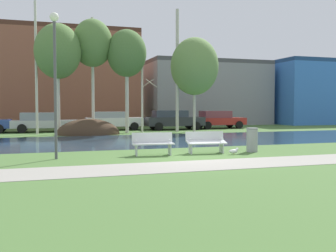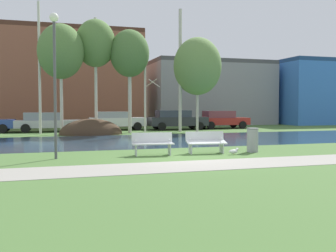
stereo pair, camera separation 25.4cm
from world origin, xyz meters
The scene contains 23 objects.
ground_plane centered at (0.00, 10.00, 0.00)m, with size 120.00×120.00×0.00m, color #476B33.
paved_path_strip centered at (0.00, -1.85, 0.01)m, with size 60.00×2.14×0.01m, color gray.
river_band centered at (0.00, 7.55, 0.00)m, with size 80.00×8.54×0.01m, color #284256.
soil_mound centered at (-2.30, 12.94, 0.00)m, with size 4.19×2.52×2.12m, color #423021.
bench_left centered at (-1.10, 1.10, 0.47)m, with size 1.65×0.71×0.87m.
bench_right centered at (1.12, 1.10, 0.47)m, with size 1.65×0.71×0.87m.
trash_bin centered at (3.13, 0.94, 0.52)m, with size 0.49×0.49×1.00m.
seagull centered at (2.01, 0.38, 0.13)m, with size 0.44×0.16×0.26m.
streetlamp centered at (-4.70, 1.10, 3.49)m, with size 0.32×0.32×5.20m.
birch_far_left centered at (-5.52, 14.39, 4.53)m, with size 1.38×2.14×8.95m.
birch_left centered at (-4.16, 13.77, 5.54)m, with size 3.07×3.07×7.40m.
birch_center_left centered at (-1.78, 14.48, 6.29)m, with size 2.79×2.79×8.10m.
birch_center centered at (0.55, 13.99, 5.60)m, with size 2.79×2.79×7.31m.
birch_center_right centered at (1.79, 14.36, 3.07)m, with size 1.20×1.99×6.07m.
birch_right centered at (4.36, 13.98, 4.53)m, with size 1.39×2.33×9.01m.
birch_far_right centered at (5.62, 13.78, 4.85)m, with size 3.56×3.56×6.99m.
parked_sedan_second_silver centered at (-5.14, 16.67, 0.76)m, with size 4.78×2.01×1.44m.
parked_hatch_third_white centered at (0.10, 17.32, 0.78)m, with size 4.45×1.99×1.46m.
parked_wagon_fourth_dark centered at (4.88, 16.55, 0.82)m, with size 4.75×2.10×1.56m.
parked_suv_fifth_red centered at (9.07, 17.01, 0.78)m, with size 4.37×2.08×1.50m.
building_brick_low centered at (-4.81, 25.11, 4.57)m, with size 16.86×6.07×9.14m.
building_grey_warehouse centered at (11.17, 24.65, 3.28)m, with size 12.45×6.68×6.56m.
building_blue_store centered at (23.46, 23.55, 3.37)m, with size 10.90×9.29×6.73m.
Camera 2 is at (-4.84, -13.41, 1.90)m, focal length 41.64 mm.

